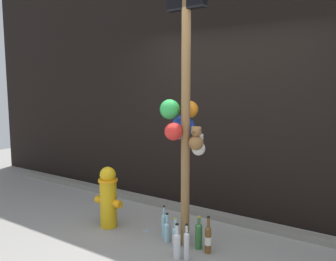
{
  "coord_description": "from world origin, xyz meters",
  "views": [
    {
      "loc": [
        1.9,
        -2.76,
        1.73
      ],
      "look_at": [
        -0.18,
        0.35,
        1.24
      ],
      "focal_mm": 37.32,
      "sensor_mm": 36.0,
      "label": 1
    }
  ],
  "objects_px": {
    "bottle_2": "(164,224)",
    "bottle_7": "(199,235)",
    "memorial_post": "(184,106)",
    "bottle_6": "(187,244)",
    "bottle_3": "(208,239)",
    "bottle_5": "(177,244)",
    "fire_hydrant": "(108,197)",
    "bottle_0": "(186,226)",
    "bottle_4": "(175,237)",
    "bottle_1": "(167,231)"
  },
  "relations": [
    {
      "from": "memorial_post",
      "to": "bottle_7",
      "type": "bearing_deg",
      "value": -7.52
    },
    {
      "from": "memorial_post",
      "to": "bottle_2",
      "type": "xyz_separation_m",
      "value": [
        -0.26,
        0.01,
        -1.36
      ]
    },
    {
      "from": "bottle_0",
      "to": "bottle_4",
      "type": "height_order",
      "value": "bottle_0"
    },
    {
      "from": "bottle_1",
      "to": "bottle_4",
      "type": "distance_m",
      "value": 0.16
    },
    {
      "from": "bottle_0",
      "to": "bottle_1",
      "type": "relative_size",
      "value": 1.06
    },
    {
      "from": "bottle_0",
      "to": "bottle_2",
      "type": "bearing_deg",
      "value": -153.3
    },
    {
      "from": "bottle_4",
      "to": "fire_hydrant",
      "type": "bearing_deg",
      "value": 179.64
    },
    {
      "from": "bottle_3",
      "to": "bottle_4",
      "type": "relative_size",
      "value": 1.22
    },
    {
      "from": "bottle_0",
      "to": "bottle_2",
      "type": "distance_m",
      "value": 0.25
    },
    {
      "from": "bottle_5",
      "to": "bottle_7",
      "type": "distance_m",
      "value": 0.32
    },
    {
      "from": "fire_hydrant",
      "to": "bottle_5",
      "type": "bearing_deg",
      "value": -10.58
    },
    {
      "from": "bottle_5",
      "to": "fire_hydrant",
      "type": "bearing_deg",
      "value": 169.42
    },
    {
      "from": "fire_hydrant",
      "to": "bottle_6",
      "type": "relative_size",
      "value": 2.06
    },
    {
      "from": "bottle_1",
      "to": "bottle_6",
      "type": "bearing_deg",
      "value": -30.43
    },
    {
      "from": "fire_hydrant",
      "to": "bottle_0",
      "type": "height_order",
      "value": "fire_hydrant"
    },
    {
      "from": "bottle_0",
      "to": "bottle_2",
      "type": "xyz_separation_m",
      "value": [
        -0.22,
        -0.11,
        0.01
      ]
    },
    {
      "from": "bottle_3",
      "to": "bottle_6",
      "type": "height_order",
      "value": "bottle_3"
    },
    {
      "from": "bottle_4",
      "to": "bottle_7",
      "type": "height_order",
      "value": "bottle_7"
    },
    {
      "from": "bottle_0",
      "to": "bottle_6",
      "type": "height_order",
      "value": "bottle_6"
    },
    {
      "from": "bottle_7",
      "to": "bottle_5",
      "type": "bearing_deg",
      "value": -104.8
    },
    {
      "from": "bottle_3",
      "to": "bottle_7",
      "type": "distance_m",
      "value": 0.13
    },
    {
      "from": "bottle_3",
      "to": "bottle_4",
      "type": "height_order",
      "value": "bottle_3"
    },
    {
      "from": "bottle_4",
      "to": "bottle_7",
      "type": "xyz_separation_m",
      "value": [
        0.23,
        0.1,
        0.04
      ]
    },
    {
      "from": "fire_hydrant",
      "to": "bottle_4",
      "type": "height_order",
      "value": "fire_hydrant"
    },
    {
      "from": "memorial_post",
      "to": "bottle_3",
      "type": "height_order",
      "value": "memorial_post"
    },
    {
      "from": "bottle_3",
      "to": "fire_hydrant",
      "type": "bearing_deg",
      "value": -177.3
    },
    {
      "from": "bottle_0",
      "to": "bottle_7",
      "type": "height_order",
      "value": "bottle_7"
    },
    {
      "from": "bottle_0",
      "to": "memorial_post",
      "type": "bearing_deg",
      "value": -73.06
    },
    {
      "from": "bottle_6",
      "to": "bottle_1",
      "type": "bearing_deg",
      "value": 149.57
    },
    {
      "from": "bottle_2",
      "to": "memorial_post",
      "type": "bearing_deg",
      "value": -2.81
    },
    {
      "from": "memorial_post",
      "to": "bottle_4",
      "type": "height_order",
      "value": "memorial_post"
    },
    {
      "from": "bottle_0",
      "to": "bottle_5",
      "type": "bearing_deg",
      "value": -69.5
    },
    {
      "from": "bottle_4",
      "to": "bottle_2",
      "type": "bearing_deg",
      "value": 149.57
    },
    {
      "from": "bottle_0",
      "to": "bottle_3",
      "type": "distance_m",
      "value": 0.42
    },
    {
      "from": "fire_hydrant",
      "to": "bottle_2",
      "type": "relative_size",
      "value": 2.06
    },
    {
      "from": "memorial_post",
      "to": "bottle_0",
      "type": "xyz_separation_m",
      "value": [
        -0.04,
        0.12,
        -1.37
      ]
    },
    {
      "from": "memorial_post",
      "to": "bottle_6",
      "type": "height_order",
      "value": "memorial_post"
    },
    {
      "from": "bottle_2",
      "to": "bottle_4",
      "type": "distance_m",
      "value": 0.29
    },
    {
      "from": "bottle_5",
      "to": "bottle_6",
      "type": "distance_m",
      "value": 0.1
    },
    {
      "from": "bottle_1",
      "to": "bottle_6",
      "type": "relative_size",
      "value": 0.88
    },
    {
      "from": "bottle_2",
      "to": "bottle_7",
      "type": "distance_m",
      "value": 0.48
    },
    {
      "from": "bottle_7",
      "to": "bottle_2",
      "type": "bearing_deg",
      "value": 175.05
    },
    {
      "from": "bottle_5",
      "to": "bottle_7",
      "type": "height_order",
      "value": "bottle_5"
    },
    {
      "from": "bottle_2",
      "to": "bottle_7",
      "type": "bearing_deg",
      "value": -4.95
    },
    {
      "from": "fire_hydrant",
      "to": "bottle_6",
      "type": "xyz_separation_m",
      "value": [
        1.21,
        -0.17,
        -0.23
      ]
    },
    {
      "from": "bottle_4",
      "to": "bottle_5",
      "type": "relative_size",
      "value": 0.89
    },
    {
      "from": "bottle_7",
      "to": "bottle_6",
      "type": "bearing_deg",
      "value": -88.44
    },
    {
      "from": "bottle_7",
      "to": "memorial_post",
      "type": "bearing_deg",
      "value": 172.48
    },
    {
      "from": "bottle_1",
      "to": "bottle_6",
      "type": "height_order",
      "value": "bottle_6"
    },
    {
      "from": "bottle_3",
      "to": "bottle_5",
      "type": "bearing_deg",
      "value": -127.48
    }
  ]
}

